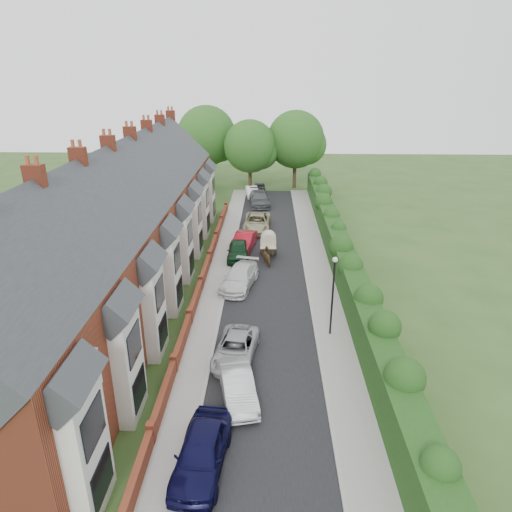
# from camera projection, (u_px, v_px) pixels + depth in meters

# --- Properties ---
(ground) EXTENTS (140.00, 140.00, 0.00)m
(ground) POSITION_uv_depth(u_px,v_px,m) (275.00, 374.00, 24.24)
(ground) COLOR #2D4C1E
(ground) RESTS_ON ground
(road) EXTENTS (6.00, 58.00, 0.02)m
(road) POSITION_uv_depth(u_px,v_px,m) (267.00, 284.00, 34.43)
(road) COLOR black
(road) RESTS_ON ground
(pavement_hedge_side) EXTENTS (2.20, 58.00, 0.12)m
(pavement_hedge_side) POSITION_uv_depth(u_px,v_px,m) (321.00, 285.00, 34.30)
(pavement_hedge_side) COLOR gray
(pavement_hedge_side) RESTS_ON ground
(pavement_house_side) EXTENTS (1.70, 58.00, 0.12)m
(pavement_house_side) POSITION_uv_depth(u_px,v_px,m) (216.00, 283.00, 34.52)
(pavement_house_side) COLOR gray
(pavement_house_side) RESTS_ON ground
(kerb_hedge_side) EXTENTS (0.18, 58.00, 0.13)m
(kerb_hedge_side) POSITION_uv_depth(u_px,v_px,m) (307.00, 284.00, 34.33)
(kerb_hedge_side) COLOR #999893
(kerb_hedge_side) RESTS_ON ground
(kerb_house_side) EXTENTS (0.18, 58.00, 0.13)m
(kerb_house_side) POSITION_uv_depth(u_px,v_px,m) (227.00, 283.00, 34.50)
(kerb_house_side) COLOR #999893
(kerb_house_side) RESTS_ON ground
(hedge) EXTENTS (2.10, 58.00, 2.85)m
(hedge) POSITION_uv_depth(u_px,v_px,m) (347.00, 266.00, 33.67)
(hedge) COLOR #113511
(hedge) RESTS_ON ground
(terrace_row) EXTENTS (9.05, 40.50, 11.50)m
(terrace_row) POSITION_uv_depth(u_px,v_px,m) (120.00, 232.00, 32.10)
(terrace_row) COLOR #973D26
(terrace_row) RESTS_ON ground
(garden_wall_row) EXTENTS (0.35, 40.35, 1.10)m
(garden_wall_row) POSITION_uv_depth(u_px,v_px,m) (201.00, 284.00, 33.48)
(garden_wall_row) COLOR #933824
(garden_wall_row) RESTS_ON ground
(lamppost) EXTENTS (0.32, 0.32, 5.16)m
(lamppost) POSITION_uv_depth(u_px,v_px,m) (333.00, 287.00, 26.60)
(lamppost) COLOR black
(lamppost) RESTS_ON ground
(tree_far_left) EXTENTS (7.14, 6.80, 9.29)m
(tree_far_left) POSITION_uv_depth(u_px,v_px,m) (253.00, 148.00, 59.26)
(tree_far_left) COLOR #332316
(tree_far_left) RESTS_ON ground
(tree_far_right) EXTENTS (7.98, 7.60, 10.31)m
(tree_far_right) POSITION_uv_depth(u_px,v_px,m) (298.00, 141.00, 60.72)
(tree_far_right) COLOR #332316
(tree_far_right) RESTS_ON ground
(tree_far_back) EXTENTS (8.40, 8.00, 10.82)m
(tree_far_back) POSITION_uv_depth(u_px,v_px,m) (210.00, 137.00, 61.87)
(tree_far_back) COLOR #332316
(tree_far_back) RESTS_ON ground
(car_navy) EXTENTS (2.32, 4.88, 1.61)m
(car_navy) POSITION_uv_depth(u_px,v_px,m) (201.00, 452.00, 18.28)
(car_navy) COLOR black
(car_navy) RESTS_ON ground
(car_silver_a) EXTENTS (2.40, 4.50, 1.41)m
(car_silver_a) POSITION_uv_depth(u_px,v_px,m) (238.00, 386.00, 22.24)
(car_silver_a) COLOR silver
(car_silver_a) RESTS_ON ground
(car_silver_b) EXTENTS (2.73, 4.89, 1.29)m
(car_silver_b) POSITION_uv_depth(u_px,v_px,m) (236.00, 349.00, 25.35)
(car_silver_b) COLOR #A5A7AC
(car_silver_b) RESTS_ON ground
(car_white) EXTENTS (3.13, 5.47, 1.49)m
(car_white) POSITION_uv_depth(u_px,v_px,m) (239.00, 277.00, 33.84)
(car_white) COLOR silver
(car_white) RESTS_ON ground
(car_green) EXTENTS (1.86, 4.49, 1.52)m
(car_green) POSITION_uv_depth(u_px,v_px,m) (238.00, 250.00, 38.92)
(car_green) COLOR black
(car_green) RESTS_ON ground
(car_red) EXTENTS (2.35, 4.88, 1.54)m
(car_red) POSITION_uv_depth(u_px,v_px,m) (244.00, 242.00, 40.87)
(car_red) COLOR maroon
(car_red) RESTS_ON ground
(car_beige) EXTENTS (2.81, 5.76, 1.58)m
(car_beige) POSITION_uv_depth(u_px,v_px,m) (257.00, 222.00, 46.02)
(car_beige) COLOR tan
(car_beige) RESTS_ON ground
(car_grey) EXTENTS (2.85, 5.76, 1.61)m
(car_grey) POSITION_uv_depth(u_px,v_px,m) (259.00, 199.00, 54.53)
(car_grey) COLOR #4C4E53
(car_grey) RESTS_ON ground
(car_black) EXTENTS (1.79, 4.04, 1.35)m
(car_black) POSITION_uv_depth(u_px,v_px,m) (259.00, 188.00, 59.77)
(car_black) COLOR black
(car_black) RESTS_ON ground
(horse) EXTENTS (1.34, 1.88, 1.44)m
(horse) POSITION_uv_depth(u_px,v_px,m) (268.00, 257.00, 37.64)
(horse) COLOR brown
(horse) RESTS_ON ground
(horse_cart) EXTENTS (1.42, 3.14, 2.26)m
(horse_cart) POSITION_uv_depth(u_px,v_px,m) (268.00, 243.00, 39.13)
(horse_cart) COLOR black
(horse_cart) RESTS_ON ground
(car_extra_far) EXTENTS (2.00, 4.17, 1.32)m
(car_extra_far) POSITION_uv_depth(u_px,v_px,m) (252.00, 192.00, 58.12)
(car_extra_far) COLOR white
(car_extra_far) RESTS_ON ground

